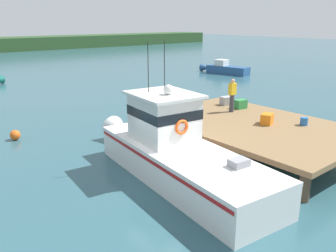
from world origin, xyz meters
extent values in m
plane|color=#2D5660|center=(0.00, 0.00, 0.00)|extent=(200.00, 200.00, 0.00)
cylinder|color=#4C3D2D|center=(2.20, -4.10, 0.50)|extent=(0.36, 0.36, 1.00)
cylinder|color=#4C3D2D|center=(2.20, 4.10, 0.50)|extent=(0.36, 0.36, 1.00)
cylinder|color=#4C3D2D|center=(7.40, 4.10, 0.50)|extent=(0.36, 0.36, 1.00)
cube|color=olive|center=(4.80, 0.00, 1.10)|extent=(6.00, 9.00, 0.20)
cube|color=white|center=(0.20, -0.54, 0.55)|extent=(3.37, 8.23, 1.10)
cone|color=white|center=(0.74, 4.33, 0.55)|extent=(1.29, 1.91, 1.10)
cube|color=#A31919|center=(0.20, -0.54, 1.00)|extent=(3.37, 8.07, 0.12)
cube|color=white|center=(0.20, -0.54, 1.16)|extent=(3.41, 8.23, 0.12)
cube|color=silver|center=(0.33, 0.65, 2.00)|extent=(2.13, 2.40, 1.80)
cube|color=black|center=(0.33, 0.65, 2.31)|extent=(2.15, 2.42, 0.36)
cube|color=silver|center=(0.33, 0.65, 2.95)|extent=(2.40, 2.72, 0.10)
sphere|color=white|center=(0.30, 0.35, 3.18)|extent=(0.36, 0.36, 0.36)
cylinder|color=black|center=(0.04, 1.18, 3.90)|extent=(0.03, 0.03, 1.80)
cylinder|color=black|center=(0.74, 1.11, 3.90)|extent=(0.03, 0.03, 1.80)
cube|color=#939399|center=(0.50, -2.79, 1.28)|extent=(0.65, 0.50, 0.36)
torus|color=orange|center=(-0.51, -3.28, 1.16)|extent=(0.62, 0.62, 0.12)
torus|color=#EA5119|center=(0.21, -0.48, 2.00)|extent=(0.55, 0.16, 0.54)
cube|color=#2D8442|center=(6.46, 2.01, 1.43)|extent=(0.66, 0.52, 0.45)
cube|color=#9E9EA3|center=(6.55, 3.01, 1.42)|extent=(0.67, 0.54, 0.44)
cube|color=orange|center=(5.13, -0.55, 1.43)|extent=(0.72, 0.62, 0.46)
cylinder|color=#2866B2|center=(6.21, -1.67, 1.37)|extent=(0.32, 0.32, 0.34)
cylinder|color=#383842|center=(5.59, 1.85, 1.63)|extent=(0.22, 0.22, 0.86)
cube|color=gold|center=(5.59, 1.85, 2.34)|extent=(0.36, 0.22, 0.56)
sphere|color=tan|center=(5.59, 1.85, 2.73)|extent=(0.20, 0.20, 0.20)
cube|color=#285184|center=(21.42, 15.80, 0.42)|extent=(2.21, 4.78, 0.84)
cone|color=#285184|center=(20.94, 18.64, 0.42)|extent=(1.02, 1.27, 0.84)
cube|color=silver|center=(21.29, 16.60, 1.15)|extent=(1.35, 1.33, 0.63)
sphere|color=#EA5B19|center=(-2.97, 7.95, 0.24)|extent=(0.49, 0.49, 0.49)
sphere|color=silver|center=(6.83, 7.55, 0.22)|extent=(0.43, 0.43, 0.43)
camera|label=1|loc=(-7.57, -9.10, 5.54)|focal=37.62mm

